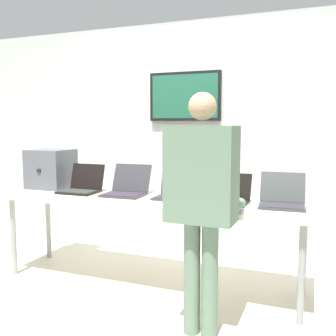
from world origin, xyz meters
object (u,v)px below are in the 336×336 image
object	(u,v)px
laptop_station_1	(127,188)
laptop_station_4	(282,199)
laptop_station_2	(175,192)
laptop_station_3	(226,196)
laptop_station_0	(82,186)
workbench	(149,204)
person	(202,192)
equipment_box	(51,169)

from	to	relation	value
laptop_station_1	laptop_station_4	world-z (taller)	laptop_station_1
laptop_station_2	laptop_station_3	xyz separation A→B (m)	(0.44, -0.02, -0.00)
laptop_station_0	laptop_station_2	world-z (taller)	laptop_station_0
workbench	laptop_station_4	xyz separation A→B (m)	(1.10, 0.06, 0.11)
laptop_station_3	laptop_station_2	bearing A→B (deg)	177.33
laptop_station_2	person	xyz separation A→B (m)	(0.42, -0.67, 0.14)
workbench	laptop_station_0	world-z (taller)	laptop_station_0
laptop_station_0	laptop_station_4	bearing A→B (deg)	0.76
laptop_station_4	person	bearing A→B (deg)	-123.65
workbench	equipment_box	size ratio (longest dim) A/B	7.00
person	workbench	bearing A→B (deg)	136.45
workbench	laptop_station_1	xyz separation A→B (m)	(-0.24, 0.06, 0.11)
workbench	laptop_station_1	distance (m)	0.28
laptop_station_2	laptop_station_1	bearing A→B (deg)	178.99
laptop_station_3	laptop_station_4	bearing A→B (deg)	3.73
workbench	laptop_station_3	size ratio (longest dim) A/B	7.15
workbench	equipment_box	xyz separation A→B (m)	(-1.13, 0.14, 0.25)
laptop_station_0	laptop_station_2	size ratio (longest dim) A/B	1.05
equipment_box	laptop_station_3	size ratio (longest dim) A/B	1.02
workbench	laptop_station_4	world-z (taller)	laptop_station_4
laptop_station_1	laptop_station_3	xyz separation A→B (m)	(0.91, -0.03, -0.01)
laptop_station_1	person	xyz separation A→B (m)	(0.90, -0.68, 0.13)
laptop_station_1	laptop_station_4	size ratio (longest dim) A/B	0.96
equipment_box	laptop_station_1	xyz separation A→B (m)	(0.88, -0.08, -0.13)
laptop_station_0	laptop_station_2	distance (m)	0.93
laptop_station_3	laptop_station_1	bearing A→B (deg)	178.19
laptop_station_0	laptop_station_2	bearing A→B (deg)	0.98
workbench	person	distance (m)	0.93
laptop_station_3	equipment_box	bearing A→B (deg)	176.38
equipment_box	person	bearing A→B (deg)	-23.20
laptop_station_2	person	distance (m)	0.81
equipment_box	laptop_station_1	bearing A→B (deg)	-5.48
laptop_station_4	workbench	bearing A→B (deg)	-177.03
laptop_station_2	laptop_station_3	world-z (taller)	laptop_station_2
laptop_station_3	laptop_station_4	distance (m)	0.44
laptop_station_0	laptop_station_3	world-z (taller)	laptop_station_0
laptop_station_3	person	distance (m)	0.66
equipment_box	laptop_station_2	xyz separation A→B (m)	(1.36, -0.09, -0.14)
laptop_station_1	laptop_station_2	distance (m)	0.47
workbench	laptop_station_2	world-z (taller)	laptop_station_2
laptop_station_2	person	bearing A→B (deg)	-57.63
laptop_station_1	person	distance (m)	1.13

